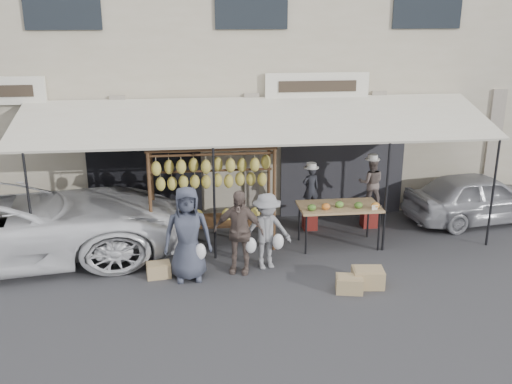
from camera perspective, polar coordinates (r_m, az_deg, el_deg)
The scene contains 16 objects.
ground_plane at distance 10.73m, azimuth 1.66°, elevation -8.89°, with size 90.00×90.00×0.00m, color #2D2D30.
shophouse at distance 16.08m, azimuth -1.67°, elevation 13.61°, with size 24.00×6.15×7.30m.
awning at distance 12.06m, azimuth 0.23°, elevation 7.07°, with size 10.00×2.35×2.92m.
banana_rack at distance 11.74m, azimuth -4.45°, elevation 1.70°, with size 2.60×0.90×2.24m.
produce_table at distance 12.04m, azimuth 8.36°, elevation -1.55°, with size 1.70×0.90×1.04m.
vendor_left at distance 12.89m, azimuth 5.49°, elevation 0.31°, with size 0.39×0.25×1.06m, color #222329.
vendor_right at distance 13.22m, azimuth 11.44°, elevation 0.90°, with size 0.57×0.44×1.17m, color #71615B.
customer_left at distance 10.54m, azimuth -6.86°, elevation -4.17°, with size 0.88×0.57×1.79m, color #393D4C.
customer_mid at distance 10.78m, azimuth -1.74°, elevation -4.00°, with size 0.96×0.40×1.64m, color brown.
customer_right at distance 10.96m, azimuth 1.06°, elevation -3.95°, with size 0.98×0.56×1.51m, color gray.
stool_left at distance 13.13m, azimuth 5.39°, elevation -2.79°, with size 0.31×0.31×0.43m, color maroon.
stool_right at distance 13.48m, azimuth 11.22°, elevation -2.44°, with size 0.33×0.33×0.47m, color maroon.
crate_near_a at distance 10.43m, azimuth 9.31°, elevation -9.08°, with size 0.47×0.36×0.28m, color tan.
crate_near_b at distance 10.67m, azimuth 11.12°, elevation -8.40°, with size 0.56×0.42×0.33m, color tan.
crate_far at distance 11.00m, azimuth -9.71°, elevation -7.69°, with size 0.44×0.34×0.27m, color tan.
sedan at distance 14.41m, azimuth 21.42°, elevation -0.49°, with size 1.41×3.52×1.20m, color #98989D.
Camera 1 is at (-1.43, -9.48, 4.81)m, focal length 40.00 mm.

